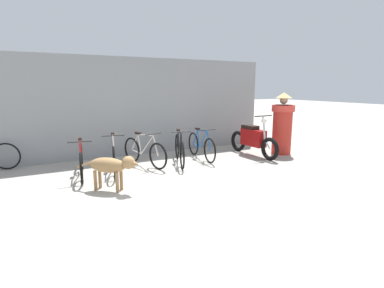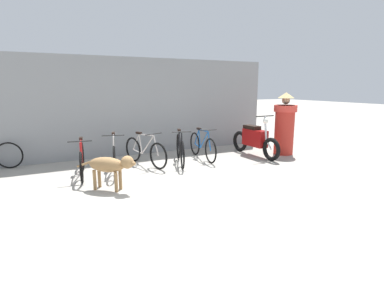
{
  "view_description": "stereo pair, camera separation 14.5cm",
  "coord_description": "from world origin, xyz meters",
  "px_view_note": "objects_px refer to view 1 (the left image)",
  "views": [
    {
      "loc": [
        -2.23,
        -4.52,
        1.89
      ],
      "look_at": [
        0.7,
        1.16,
        0.65
      ],
      "focal_mm": 28.0,
      "sensor_mm": 36.0,
      "label": 1
    },
    {
      "loc": [
        -2.1,
        -4.59,
        1.89
      ],
      "look_at": [
        0.7,
        1.16,
        0.65
      ],
      "focal_mm": 28.0,
      "sensor_mm": 36.0,
      "label": 2
    }
  ],
  "objects_px": {
    "bicycle_1": "(114,156)",
    "bicycle_3": "(179,149)",
    "bicycle_0": "(81,161)",
    "stray_dog": "(111,166)",
    "bicycle_2": "(144,152)",
    "motorcycle": "(253,139)",
    "spare_tire_left": "(6,156)",
    "bicycle_4": "(201,146)",
    "person_in_robes": "(282,124)"
  },
  "relations": [
    {
      "from": "bicycle_1",
      "to": "bicycle_3",
      "type": "xyz_separation_m",
      "value": [
        1.61,
        0.02,
        -0.01
      ]
    },
    {
      "from": "bicycle_0",
      "to": "stray_dog",
      "type": "relative_size",
      "value": 1.72
    },
    {
      "from": "bicycle_2",
      "to": "motorcycle",
      "type": "distance_m",
      "value": 3.03
    },
    {
      "from": "bicycle_3",
      "to": "spare_tire_left",
      "type": "xyz_separation_m",
      "value": [
        -3.76,
        1.31,
        -0.04
      ]
    },
    {
      "from": "bicycle_3",
      "to": "motorcycle",
      "type": "relative_size",
      "value": 0.85
    },
    {
      "from": "bicycle_0",
      "to": "motorcycle",
      "type": "height_order",
      "value": "motorcycle"
    },
    {
      "from": "spare_tire_left",
      "to": "stray_dog",
      "type": "bearing_deg",
      "value": -54.09
    },
    {
      "from": "bicycle_1",
      "to": "bicycle_3",
      "type": "relative_size",
      "value": 1.05
    },
    {
      "from": "bicycle_1",
      "to": "stray_dog",
      "type": "xyz_separation_m",
      "value": [
        -0.31,
        -1.2,
        0.1
      ]
    },
    {
      "from": "bicycle_0",
      "to": "spare_tire_left",
      "type": "relative_size",
      "value": 2.67
    },
    {
      "from": "bicycle_3",
      "to": "spare_tire_left",
      "type": "relative_size",
      "value": 2.6
    },
    {
      "from": "bicycle_3",
      "to": "bicycle_4",
      "type": "relative_size",
      "value": 0.99
    },
    {
      "from": "bicycle_0",
      "to": "bicycle_4",
      "type": "bearing_deg",
      "value": 101.51
    },
    {
      "from": "bicycle_0",
      "to": "bicycle_1",
      "type": "height_order",
      "value": "bicycle_1"
    },
    {
      "from": "bicycle_1",
      "to": "spare_tire_left",
      "type": "xyz_separation_m",
      "value": [
        -2.15,
        1.33,
        -0.06
      ]
    },
    {
      "from": "stray_dog",
      "to": "person_in_robes",
      "type": "bearing_deg",
      "value": 52.51
    },
    {
      "from": "motorcycle",
      "to": "bicycle_4",
      "type": "bearing_deg",
      "value": -105.11
    },
    {
      "from": "bicycle_4",
      "to": "bicycle_1",
      "type": "bearing_deg",
      "value": -81.0
    },
    {
      "from": "bicycle_4",
      "to": "stray_dog",
      "type": "bearing_deg",
      "value": -58.03
    },
    {
      "from": "bicycle_1",
      "to": "bicycle_3",
      "type": "bearing_deg",
      "value": 102.24
    },
    {
      "from": "stray_dog",
      "to": "spare_tire_left",
      "type": "xyz_separation_m",
      "value": [
        -1.83,
        2.53,
        -0.16
      ]
    },
    {
      "from": "stray_dog",
      "to": "bicycle_1",
      "type": "bearing_deg",
      "value": 117.51
    },
    {
      "from": "motorcycle",
      "to": "spare_tire_left",
      "type": "distance_m",
      "value": 6.11
    },
    {
      "from": "bicycle_3",
      "to": "bicycle_4",
      "type": "bearing_deg",
      "value": 122.91
    },
    {
      "from": "bicycle_3",
      "to": "stray_dog",
      "type": "distance_m",
      "value": 2.28
    },
    {
      "from": "bicycle_2",
      "to": "bicycle_3",
      "type": "relative_size",
      "value": 0.97
    },
    {
      "from": "bicycle_4",
      "to": "person_in_robes",
      "type": "relative_size",
      "value": 0.95
    },
    {
      "from": "bicycle_2",
      "to": "bicycle_0",
      "type": "bearing_deg",
      "value": -99.56
    },
    {
      "from": "spare_tire_left",
      "to": "bicycle_4",
      "type": "bearing_deg",
      "value": -14.08
    },
    {
      "from": "spare_tire_left",
      "to": "motorcycle",
      "type": "bearing_deg",
      "value": -13.76
    },
    {
      "from": "spare_tire_left",
      "to": "bicycle_3",
      "type": "bearing_deg",
      "value": -19.26
    },
    {
      "from": "bicycle_0",
      "to": "spare_tire_left",
      "type": "xyz_separation_m",
      "value": [
        -1.46,
        1.34,
        -0.03
      ]
    },
    {
      "from": "stray_dog",
      "to": "bicycle_2",
      "type": "bearing_deg",
      "value": 94.69
    },
    {
      "from": "bicycle_0",
      "to": "bicycle_4",
      "type": "xyz_separation_m",
      "value": [
        3.02,
        0.22,
        0.0
      ]
    },
    {
      "from": "bicycle_2",
      "to": "stray_dog",
      "type": "height_order",
      "value": "bicycle_2"
    },
    {
      "from": "bicycle_0",
      "to": "stray_dog",
      "type": "xyz_separation_m",
      "value": [
        0.37,
        -1.19,
        0.13
      ]
    },
    {
      "from": "bicycle_0",
      "to": "bicycle_3",
      "type": "height_order",
      "value": "bicycle_3"
    },
    {
      "from": "bicycle_4",
      "to": "bicycle_2",
      "type": "bearing_deg",
      "value": -86.68
    },
    {
      "from": "bicycle_4",
      "to": "stray_dog",
      "type": "height_order",
      "value": "bicycle_4"
    },
    {
      "from": "bicycle_2",
      "to": "bicycle_4",
      "type": "distance_m",
      "value": 1.55
    },
    {
      "from": "bicycle_0",
      "to": "person_in_robes",
      "type": "bearing_deg",
      "value": 94.41
    },
    {
      "from": "bicycle_2",
      "to": "bicycle_4",
      "type": "relative_size",
      "value": 0.96
    },
    {
      "from": "bicycle_2",
      "to": "motorcycle",
      "type": "height_order",
      "value": "motorcycle"
    },
    {
      "from": "bicycle_1",
      "to": "motorcycle",
      "type": "xyz_separation_m",
      "value": [
        3.78,
        -0.12,
        0.08
      ]
    },
    {
      "from": "bicycle_2",
      "to": "stray_dog",
      "type": "relative_size",
      "value": 1.63
    },
    {
      "from": "bicycle_3",
      "to": "person_in_robes",
      "type": "xyz_separation_m",
      "value": [
        3.05,
        -0.3,
        0.49
      ]
    },
    {
      "from": "bicycle_2",
      "to": "motorcycle",
      "type": "relative_size",
      "value": 0.83
    },
    {
      "from": "bicycle_2",
      "to": "motorcycle",
      "type": "bearing_deg",
      "value": 64.81
    },
    {
      "from": "bicycle_0",
      "to": "motorcycle",
      "type": "bearing_deg",
      "value": 95.94
    },
    {
      "from": "bicycle_0",
      "to": "bicycle_4",
      "type": "relative_size",
      "value": 1.02
    }
  ]
}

